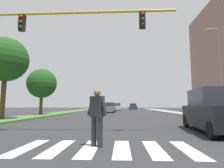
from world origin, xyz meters
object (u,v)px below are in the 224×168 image
(suv_crossing, at_px, (215,111))
(sedan_distant, at_px, (117,107))
(pedestrian_performer, at_px, (97,114))
(tree_far, at_px, (42,84))
(sedan_midblock, at_px, (109,108))
(sedan_far_horizon, at_px, (133,107))
(traffic_light_gantry, at_px, (23,37))
(tree_mid, at_px, (6,60))
(street_lamp_right, at_px, (218,64))

(suv_crossing, bearing_deg, sedan_distant, 98.53)
(suv_crossing, bearing_deg, pedestrian_performer, -147.55)
(tree_far, height_order, sedan_distant, tree_far)
(tree_far, bearing_deg, sedan_midblock, 52.29)
(sedan_midblock, relative_size, sedan_far_horizon, 1.04)
(pedestrian_performer, distance_m, sedan_far_horizon, 47.59)
(tree_far, relative_size, pedestrian_performer, 3.18)
(tree_far, xyz_separation_m, traffic_light_gantry, (4.80, -13.16, 0.64))
(suv_crossing, distance_m, sedan_distant, 36.01)
(pedestrian_performer, relative_size, sedan_far_horizon, 0.39)
(traffic_light_gantry, bearing_deg, sedan_midblock, 83.42)
(traffic_light_gantry, xyz_separation_m, pedestrian_performer, (3.92, -2.64, -3.48))
(sedan_midblock, xyz_separation_m, sedan_distant, (0.94, 13.37, 0.02))
(suv_crossing, distance_m, sedan_far_horizon, 44.25)
(tree_mid, bearing_deg, suv_crossing, -21.00)
(pedestrian_performer, bearing_deg, sedan_distant, 90.52)
(street_lamp_right, height_order, sedan_far_horizon, street_lamp_right)
(sedan_midblock, bearing_deg, sedan_far_horizon, 76.42)
(traffic_light_gantry, xyz_separation_m, sedan_distant, (3.57, 36.15, -3.62))
(tree_mid, relative_size, street_lamp_right, 0.86)
(street_lamp_right, xyz_separation_m, sedan_far_horizon, (-4.66, 37.72, -3.79))
(traffic_light_gantry, distance_m, sedan_far_horizon, 45.62)
(tree_far, bearing_deg, pedestrian_performer, -61.10)
(tree_mid, bearing_deg, sedan_far_horizon, 72.32)
(tree_mid, relative_size, traffic_light_gantry, 0.62)
(tree_mid, relative_size, sedan_midblock, 1.42)
(sedan_midblock, bearing_deg, pedestrian_performer, -87.09)
(tree_mid, xyz_separation_m, traffic_light_gantry, (4.52, -5.69, -0.38))
(street_lamp_right, bearing_deg, traffic_light_gantry, -150.74)
(street_lamp_right, distance_m, sedan_far_horizon, 38.19)
(tree_mid, relative_size, sedan_far_horizon, 1.47)
(tree_mid, bearing_deg, tree_far, 92.19)
(street_lamp_right, relative_size, pedestrian_performer, 4.44)
(tree_mid, distance_m, street_lamp_right, 17.18)
(pedestrian_performer, bearing_deg, street_lamp_right, 48.15)
(tree_far, distance_m, sedan_midblock, 12.51)
(pedestrian_performer, distance_m, sedan_midblock, 25.44)
(traffic_light_gantry, relative_size, sedan_far_horizon, 2.38)
(traffic_light_gantry, xyz_separation_m, sedan_far_horizon, (7.94, 44.78, -3.62))
(street_lamp_right, height_order, suv_crossing, street_lamp_right)
(sedan_distant, bearing_deg, suv_crossing, -81.47)
(suv_crossing, xyz_separation_m, sedan_far_horizon, (-0.97, 44.24, -0.13))
(suv_crossing, relative_size, sedan_midblock, 1.05)
(street_lamp_right, relative_size, sedan_far_horizon, 1.71)
(tree_far, bearing_deg, traffic_light_gantry, -69.95)
(street_lamp_right, bearing_deg, sedan_midblock, 122.42)
(tree_far, distance_m, suv_crossing, 18.86)
(tree_far, xyz_separation_m, suv_crossing, (13.71, -12.63, -2.84))
(traffic_light_gantry, relative_size, pedestrian_performer, 6.18)
(street_lamp_right, distance_m, sedan_distant, 30.69)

